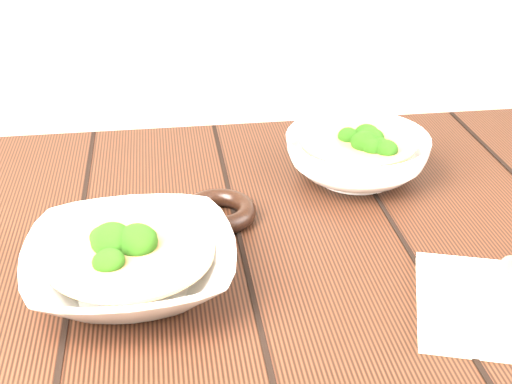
% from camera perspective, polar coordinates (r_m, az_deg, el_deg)
% --- Properties ---
extents(table, '(1.20, 0.80, 0.75)m').
position_cam_1_polar(table, '(0.94, 0.27, -10.95)').
color(table, '#33180E').
rests_on(table, ground).
extents(soup_bowl_front, '(0.23, 0.23, 0.07)m').
position_cam_1_polar(soup_bowl_front, '(0.80, -9.95, -5.69)').
color(soup_bowl_front, silver).
rests_on(soup_bowl_front, table).
extents(soup_bowl_back, '(0.24, 0.24, 0.07)m').
position_cam_1_polar(soup_bowl_back, '(1.03, 8.06, 2.97)').
color(soup_bowl_back, silver).
rests_on(soup_bowl_back, table).
extents(trivet, '(0.12, 0.12, 0.02)m').
position_cam_1_polar(trivet, '(0.93, -3.03, -1.56)').
color(trivet, black).
rests_on(trivet, table).
extents(spoon_left, '(0.10, 0.15, 0.01)m').
position_cam_1_polar(spoon_left, '(0.84, 19.61, -6.84)').
color(spoon_left, '#B2AE9D').
rests_on(spoon_left, napkin).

